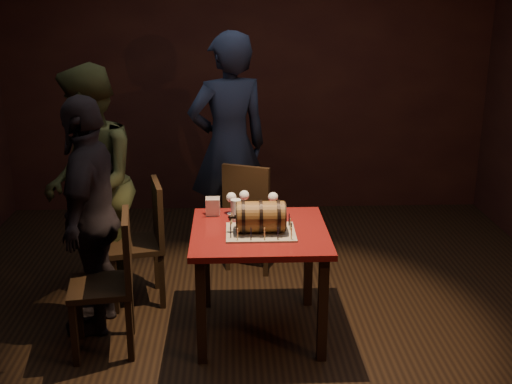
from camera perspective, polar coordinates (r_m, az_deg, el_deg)
room_shell at (r=4.21m, az=0.11°, el=5.65°), size 5.04×5.04×2.80m
pub_table at (r=4.29m, az=0.31°, el=-4.75°), size 0.90×0.90×0.75m
cake_board at (r=4.19m, az=0.41°, el=-3.59°), size 0.45×0.35×0.01m
barrel_cake at (r=4.15m, az=0.41°, el=-2.21°), size 0.37×0.22×0.22m
birthday_candles at (r=4.18m, az=0.41°, el=-3.00°), size 0.40×0.30×0.09m
wine_glass_left at (r=4.51m, az=-2.21°, el=-0.57°), size 0.07×0.07×0.16m
wine_glass_mid at (r=4.55m, az=-1.05°, el=-0.39°), size 0.07×0.07×0.16m
wine_glass_right at (r=4.51m, az=1.52°, el=-0.56°), size 0.07×0.07×0.16m
pint_of_ale at (r=4.40m, az=-1.79°, el=-1.65°), size 0.07×0.07×0.15m
menu_card at (r=4.49m, az=-3.87°, el=-1.36°), size 0.10×0.05×0.13m
chair_back at (r=5.31m, az=-0.50°, el=-1.66°), size 0.53×0.53×0.93m
chair_left_rear at (r=4.85m, az=-9.80°, el=-3.82°), size 0.48×0.48×0.93m
chair_left_front at (r=4.23m, az=-12.59°, el=-7.27°), size 0.45×0.45×0.93m
person_back at (r=5.52m, az=-2.44°, el=4.02°), size 0.83×0.68×1.96m
person_left_rear at (r=4.91m, az=-14.54°, el=0.61°), size 0.85×0.99×1.77m
person_left_front at (r=4.45m, az=-14.45°, el=-2.03°), size 0.46×0.98×1.64m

